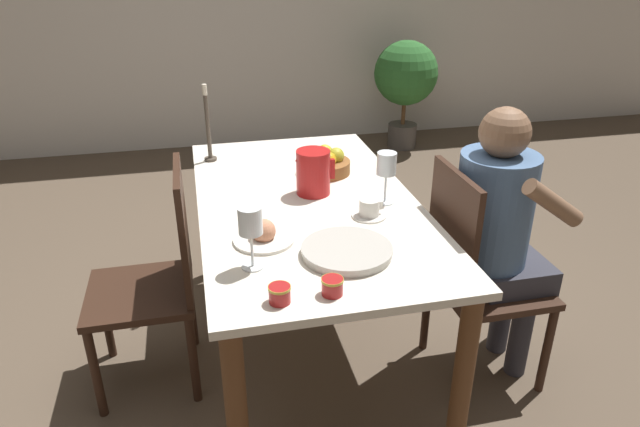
# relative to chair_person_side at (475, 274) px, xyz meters

# --- Properties ---
(ground_plane) EXTENTS (20.00, 20.00, 0.00)m
(ground_plane) POSITION_rel_chair_person_side_xyz_m (-0.62, 0.32, -0.49)
(ground_plane) COLOR brown
(dining_table) EXTENTS (0.89, 1.61, 0.75)m
(dining_table) POSITION_rel_chair_person_side_xyz_m (-0.62, 0.32, 0.15)
(dining_table) COLOR silver
(dining_table) RESTS_ON ground_plane
(chair_person_side) EXTENTS (0.42, 0.42, 0.95)m
(chair_person_side) POSITION_rel_chair_person_side_xyz_m (0.00, 0.00, 0.00)
(chair_person_side) COLOR #331E14
(chair_person_side) RESTS_ON ground_plane
(chair_opposite) EXTENTS (0.42, 0.42, 0.95)m
(chair_opposite) POSITION_rel_chair_person_side_xyz_m (-1.25, 0.27, 0.00)
(chair_opposite) COLOR #331E14
(chair_opposite) RESTS_ON ground_plane
(person_seated) EXTENTS (0.39, 0.41, 1.17)m
(person_seated) POSITION_rel_chair_person_side_xyz_m (0.09, 0.02, 0.20)
(person_seated) COLOR #33333D
(person_seated) RESTS_ON ground_plane
(red_pitcher) EXTENTS (0.17, 0.14, 0.19)m
(red_pitcher) POSITION_rel_chair_person_side_xyz_m (-0.58, 0.38, 0.35)
(red_pitcher) COLOR red
(red_pitcher) RESTS_ON dining_table
(wine_glass_water) EXTENTS (0.08, 0.08, 0.21)m
(wine_glass_water) POSITION_rel_chair_person_side_xyz_m (-0.32, 0.22, 0.41)
(wine_glass_water) COLOR white
(wine_glass_water) RESTS_ON dining_table
(wine_glass_juice) EXTENTS (0.08, 0.08, 0.22)m
(wine_glass_juice) POSITION_rel_chair_person_side_xyz_m (-0.91, -0.17, 0.41)
(wine_glass_juice) COLOR white
(wine_glass_juice) RESTS_ON dining_table
(teacup_near_person) EXTENTS (0.13, 0.13, 0.07)m
(teacup_near_person) POSITION_rel_chair_person_side_xyz_m (-0.42, 0.11, 0.28)
(teacup_near_person) COLOR silver
(teacup_near_person) RESTS_ON dining_table
(serving_tray) EXTENTS (0.31, 0.31, 0.03)m
(serving_tray) POSITION_rel_chair_person_side_xyz_m (-0.59, -0.16, 0.27)
(serving_tray) COLOR #B7B2A8
(serving_tray) RESTS_ON dining_table
(bread_plate) EXTENTS (0.22, 0.22, 0.09)m
(bread_plate) POSITION_rel_chair_person_side_xyz_m (-0.85, 0.00, 0.28)
(bread_plate) COLOR silver
(bread_plate) RESTS_ON dining_table
(jam_jar_amber) EXTENTS (0.07, 0.07, 0.05)m
(jam_jar_amber) POSITION_rel_chair_person_side_xyz_m (-0.69, -0.38, 0.28)
(jam_jar_amber) COLOR #A81E1E
(jam_jar_amber) RESTS_ON dining_table
(jam_jar_red) EXTENTS (0.07, 0.07, 0.05)m
(jam_jar_red) POSITION_rel_chair_person_side_xyz_m (-0.85, -0.38, 0.28)
(jam_jar_red) COLOR #A81E1E
(jam_jar_red) RESTS_ON dining_table
(fruit_bowl) EXTENTS (0.23, 0.23, 0.12)m
(fruit_bowl) POSITION_rel_chair_person_side_xyz_m (-0.48, 0.60, 0.30)
(fruit_bowl) COLOR brown
(fruit_bowl) RESTS_ON dining_table
(candlestick_tall) EXTENTS (0.06, 0.06, 0.37)m
(candlestick_tall) POSITION_rel_chair_person_side_xyz_m (-0.99, 0.88, 0.40)
(candlestick_tall) COLOR #4C4238
(candlestick_tall) RESTS_ON dining_table
(potted_plant) EXTENTS (0.56, 0.56, 0.95)m
(potted_plant) POSITION_rel_chair_person_side_xyz_m (0.80, 2.92, 0.13)
(potted_plant) COLOR #4C4742
(potted_plant) RESTS_ON ground_plane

